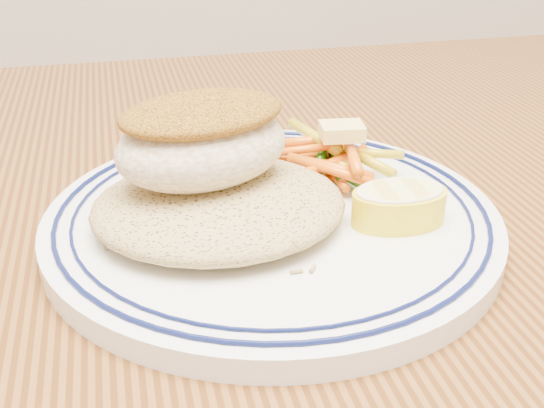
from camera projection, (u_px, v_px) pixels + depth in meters
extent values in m
cube|color=#4D290F|center=(296.00, 263.00, 0.44)|extent=(1.50, 0.90, 0.04)
cylinder|color=white|center=(272.00, 221.00, 0.44)|extent=(0.29, 0.29, 0.01)
torus|color=#0A113F|center=(272.00, 210.00, 0.43)|extent=(0.27, 0.27, 0.00)
torus|color=#0A113F|center=(272.00, 210.00, 0.43)|extent=(0.25, 0.25, 0.00)
ellipsoid|color=#A18750|center=(219.00, 200.00, 0.41)|extent=(0.16, 0.14, 0.03)
ellipsoid|color=beige|center=(202.00, 147.00, 0.41)|extent=(0.12, 0.10, 0.05)
ellipsoid|color=#8E5E16|center=(202.00, 113.00, 0.40)|extent=(0.12, 0.10, 0.02)
cylinder|color=#DE5E0B|center=(330.00, 176.00, 0.47)|extent=(0.03, 0.04, 0.01)
cylinder|color=#1A4B09|center=(343.00, 174.00, 0.47)|extent=(0.02, 0.05, 0.01)
cylinder|color=gold|center=(331.00, 155.00, 0.49)|extent=(0.04, 0.03, 0.01)
cylinder|color=#DE5E0B|center=(335.00, 174.00, 0.46)|extent=(0.01, 0.05, 0.01)
cylinder|color=#1A4B09|center=(344.00, 161.00, 0.48)|extent=(0.03, 0.04, 0.01)
cylinder|color=#1A4B09|center=(299.00, 157.00, 0.49)|extent=(0.03, 0.04, 0.01)
cylinder|color=#1A4B09|center=(336.00, 163.00, 0.47)|extent=(0.02, 0.05, 0.01)
cylinder|color=#DE5E0B|center=(290.00, 159.00, 0.48)|extent=(0.06, 0.02, 0.01)
cylinder|color=gold|center=(321.00, 164.00, 0.47)|extent=(0.04, 0.05, 0.01)
cylinder|color=#1A4B09|center=(325.00, 148.00, 0.49)|extent=(0.03, 0.05, 0.01)
cylinder|color=gold|center=(365.00, 159.00, 0.47)|extent=(0.03, 0.05, 0.01)
cylinder|color=#DE5E0B|center=(339.00, 160.00, 0.47)|extent=(0.05, 0.03, 0.01)
cylinder|color=#DE5E0B|center=(301.00, 173.00, 0.44)|extent=(0.06, 0.02, 0.01)
cylinder|color=#DE5E0B|center=(330.00, 167.00, 0.45)|extent=(0.05, 0.04, 0.01)
cylinder|color=gold|center=(369.00, 153.00, 0.47)|extent=(0.05, 0.03, 0.01)
cylinder|color=#DE5E0B|center=(334.00, 171.00, 0.45)|extent=(0.05, 0.05, 0.01)
cylinder|color=#DE5E0B|center=(312.00, 141.00, 0.49)|extent=(0.05, 0.01, 0.01)
cylinder|color=#DE5E0B|center=(300.00, 150.00, 0.47)|extent=(0.06, 0.02, 0.01)
cylinder|color=gold|center=(315.00, 137.00, 0.49)|extent=(0.03, 0.06, 0.01)
cylinder|color=#DE5E0B|center=(354.00, 158.00, 0.45)|extent=(0.02, 0.05, 0.01)
cube|color=#FCE17B|center=(342.00, 131.00, 0.46)|extent=(0.03, 0.03, 0.01)
torus|color=white|center=(400.00, 191.00, 0.41)|extent=(0.06, 0.06, 0.00)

